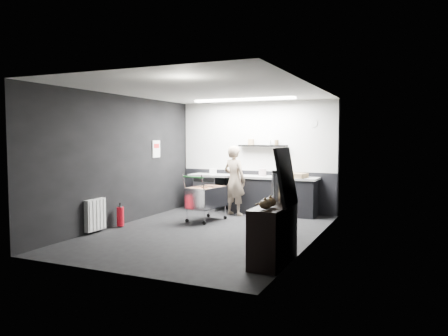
% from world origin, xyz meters
% --- Properties ---
extents(floor, '(5.50, 5.50, 0.00)m').
position_xyz_m(floor, '(0.00, 0.00, 0.00)').
color(floor, black).
rests_on(floor, ground).
extents(ceiling, '(5.50, 5.50, 0.00)m').
position_xyz_m(ceiling, '(0.00, 0.00, 2.70)').
color(ceiling, silver).
rests_on(ceiling, wall_back).
extents(wall_back, '(5.50, 0.00, 5.50)m').
position_xyz_m(wall_back, '(0.00, 2.75, 1.35)').
color(wall_back, black).
rests_on(wall_back, floor).
extents(wall_front, '(5.50, 0.00, 5.50)m').
position_xyz_m(wall_front, '(0.00, -2.75, 1.35)').
color(wall_front, black).
rests_on(wall_front, floor).
extents(wall_left, '(0.00, 5.50, 5.50)m').
position_xyz_m(wall_left, '(-2.00, 0.00, 1.35)').
color(wall_left, black).
rests_on(wall_left, floor).
extents(wall_right, '(0.00, 5.50, 5.50)m').
position_xyz_m(wall_right, '(2.00, 0.00, 1.35)').
color(wall_right, black).
rests_on(wall_right, floor).
extents(kitchen_wall_panel, '(3.95, 0.02, 1.70)m').
position_xyz_m(kitchen_wall_panel, '(0.00, 2.73, 1.85)').
color(kitchen_wall_panel, silver).
rests_on(kitchen_wall_panel, wall_back).
extents(dado_panel, '(3.95, 0.02, 1.00)m').
position_xyz_m(dado_panel, '(0.00, 2.73, 0.50)').
color(dado_panel, black).
rests_on(dado_panel, wall_back).
extents(floating_shelf, '(1.20, 0.22, 0.04)m').
position_xyz_m(floating_shelf, '(0.20, 2.62, 1.62)').
color(floating_shelf, black).
rests_on(floating_shelf, wall_back).
extents(wall_clock, '(0.20, 0.03, 0.20)m').
position_xyz_m(wall_clock, '(1.40, 2.72, 2.15)').
color(wall_clock, white).
rests_on(wall_clock, wall_back).
extents(poster, '(0.02, 0.30, 0.40)m').
position_xyz_m(poster, '(-1.98, 1.30, 1.55)').
color(poster, white).
rests_on(poster, wall_left).
extents(poster_red_band, '(0.02, 0.22, 0.10)m').
position_xyz_m(poster_red_band, '(-1.98, 1.30, 1.62)').
color(poster_red_band, red).
rests_on(poster_red_band, poster).
extents(radiator, '(0.10, 0.50, 0.60)m').
position_xyz_m(radiator, '(-1.94, -0.90, 0.35)').
color(radiator, white).
rests_on(radiator, wall_left).
extents(ceiling_strip, '(2.40, 0.20, 0.04)m').
position_xyz_m(ceiling_strip, '(0.00, 1.85, 2.67)').
color(ceiling_strip, white).
rests_on(ceiling_strip, ceiling).
extents(prep_counter, '(3.20, 0.61, 0.90)m').
position_xyz_m(prep_counter, '(0.14, 2.42, 0.46)').
color(prep_counter, black).
rests_on(prep_counter, floor).
extents(person, '(0.68, 0.53, 1.63)m').
position_xyz_m(person, '(-0.27, 1.97, 0.81)').
color(person, beige).
rests_on(person, floor).
extents(shopping_cart, '(0.70, 1.01, 1.01)m').
position_xyz_m(shopping_cart, '(-0.55, 1.06, 0.48)').
color(shopping_cart, silver).
rests_on(shopping_cart, floor).
extents(sideboard, '(0.48, 1.12, 1.68)m').
position_xyz_m(sideboard, '(1.78, -1.42, 0.54)').
color(sideboard, black).
rests_on(sideboard, floor).
extents(fire_extinguisher, '(0.14, 0.14, 0.47)m').
position_xyz_m(fire_extinguisher, '(-1.85, -0.25, 0.23)').
color(fire_extinguisher, red).
rests_on(fire_extinguisher, floor).
extents(cardboard_box, '(0.58, 0.48, 0.10)m').
position_xyz_m(cardboard_box, '(1.07, 2.37, 0.95)').
color(cardboard_box, '#9E7E54').
rests_on(cardboard_box, prep_counter).
extents(pink_tub, '(0.18, 0.18, 0.18)m').
position_xyz_m(pink_tub, '(0.27, 2.42, 0.99)').
color(pink_tub, beige).
rests_on(pink_tub, prep_counter).
extents(white_container, '(0.20, 0.18, 0.15)m').
position_xyz_m(white_container, '(-1.01, 2.37, 0.97)').
color(white_container, white).
rests_on(white_container, prep_counter).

